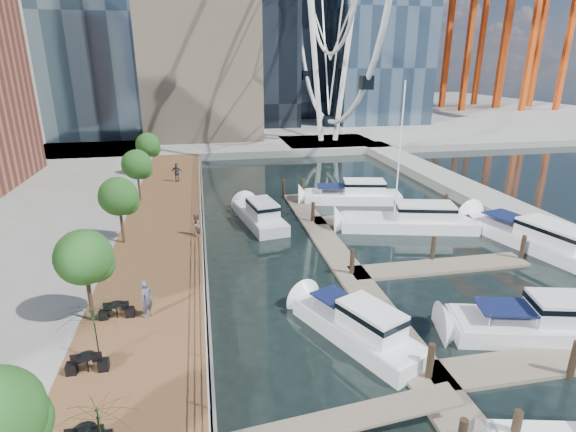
% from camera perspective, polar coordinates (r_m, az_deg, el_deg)
% --- Properties ---
extents(ground, '(520.00, 520.00, 0.00)m').
position_cam_1_polar(ground, '(21.45, 7.29, -17.67)').
color(ground, black).
rests_on(ground, ground).
extents(boardwalk, '(6.00, 60.00, 1.00)m').
position_cam_1_polar(boardwalk, '(33.71, -15.73, -3.09)').
color(boardwalk, brown).
rests_on(boardwalk, ground).
extents(seawall, '(0.25, 60.00, 1.00)m').
position_cam_1_polar(seawall, '(33.56, -10.62, -2.78)').
color(seawall, '#595954').
rests_on(seawall, ground).
extents(land_far, '(200.00, 114.00, 1.00)m').
position_cam_1_polar(land_far, '(119.02, -8.44, 12.87)').
color(land_far, gray).
rests_on(land_far, ground).
extents(breakwater, '(4.00, 60.00, 1.00)m').
position_cam_1_polar(breakwater, '(46.16, 23.47, 1.98)').
color(breakwater, gray).
rests_on(breakwater, ground).
extents(pier, '(14.00, 12.00, 1.00)m').
position_cam_1_polar(pier, '(72.11, 5.10, 9.12)').
color(pier, gray).
rests_on(pier, ground).
extents(railing, '(0.10, 60.00, 1.05)m').
position_cam_1_polar(railing, '(33.20, -10.90, -1.15)').
color(railing, white).
rests_on(railing, boardwalk).
extents(floating_docks, '(16.00, 34.00, 2.60)m').
position_cam_1_polar(floating_docks, '(32.06, 15.40, -4.23)').
color(floating_docks, '#6D6051').
rests_on(floating_docks, ground).
extents(port_cranes, '(40.00, 52.00, 38.00)m').
position_cam_1_polar(port_cranes, '(134.08, 23.77, 20.60)').
color(port_cranes, '#D84C14').
rests_on(port_cranes, ground).
extents(street_trees, '(2.60, 42.60, 4.60)m').
position_cam_1_polar(street_trees, '(31.89, -20.74, 2.33)').
color(street_trees, '#3F2B1C').
rests_on(street_trees, ground).
extents(cafe_tables, '(2.50, 13.70, 0.74)m').
position_cam_1_polar(cafe_tables, '(18.80, -24.20, -20.25)').
color(cafe_tables, black).
rests_on(cafe_tables, ground).
extents(yacht_foreground, '(10.21, 4.98, 2.15)m').
position_cam_1_polar(yacht_foreground, '(26.04, 29.63, -13.11)').
color(yacht_foreground, silver).
rests_on(yacht_foreground, ground).
extents(pedestrian_near, '(0.78, 0.82, 1.89)m').
position_cam_1_polar(pedestrian_near, '(22.97, -17.49, -10.05)').
color(pedestrian_near, '#47475F').
rests_on(pedestrian_near, boardwalk).
extents(pedestrian_mid, '(0.86, 0.97, 1.67)m').
position_cam_1_polar(pedestrian_mid, '(32.43, -11.64, -1.10)').
color(pedestrian_mid, gray).
rests_on(pedestrian_mid, boardwalk).
extents(pedestrian_far, '(1.23, 0.76, 1.95)m').
position_cam_1_polar(pedestrian_far, '(47.83, -13.92, 5.40)').
color(pedestrian_far, '#373C45').
rests_on(pedestrian_far, boardwalk).
extents(moored_yachts, '(23.94, 35.82, 11.50)m').
position_cam_1_polar(moored_yachts, '(35.10, 15.42, -3.05)').
color(moored_yachts, white).
rests_on(moored_yachts, ground).
extents(cafe_seating, '(4.21, 14.26, 2.55)m').
position_cam_1_polar(cafe_seating, '(16.86, -24.67, -21.98)').
color(cafe_seating, '#0F391A').
rests_on(cafe_seating, ground).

